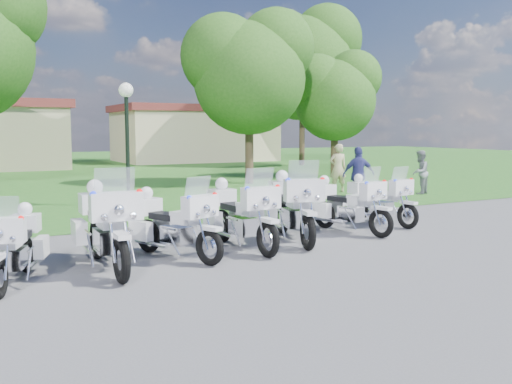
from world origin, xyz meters
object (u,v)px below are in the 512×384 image
motorcycle_3 (172,223)px  motorcycle_4 (240,214)px  motorcycle_7 (378,199)px  bystander_c (359,175)px  motorcycle_2 (105,225)px  bystander_b (420,173)px  motorcycle_1 (15,244)px  lamp_post (127,113)px  bystander_a (338,168)px  motorcycle_5 (292,206)px  motorcycle_6 (347,204)px

motorcycle_3 → motorcycle_4: bearing=165.2°
motorcycle_7 → bystander_c: (2.09, 3.47, 0.28)m
motorcycle_4 → motorcycle_7: 4.50m
motorcycle_2 → bystander_b: motorcycle_2 is taller
motorcycle_1 → motorcycle_2: (1.45, 0.27, 0.15)m
bystander_b → lamp_post: bearing=-37.7°
bystander_c → bystander_b: bearing=-146.4°
motorcycle_7 → motorcycle_4: bearing=4.3°
motorcycle_4 → bystander_c: bystander_c is taller
motorcycle_4 → bystander_a: bearing=-140.2°
motorcycle_1 → bystander_c: (10.68, 5.18, 0.31)m
motorcycle_3 → motorcycle_5: size_ratio=0.85×
motorcycle_4 → motorcycle_5: 1.38m
bystander_a → bystander_c: size_ratio=1.00×
motorcycle_6 → motorcycle_2: bearing=-4.2°
motorcycle_3 → bystander_c: bystander_c is taller
bystander_a → bystander_b: 2.97m
motorcycle_5 → motorcycle_2: bearing=24.0°
motorcycle_4 → bystander_a: (7.74, 7.33, 0.21)m
bystander_c → motorcycle_1: bearing=44.6°
motorcycle_2 → motorcycle_5: (4.12, 0.65, -0.01)m
motorcycle_5 → lamp_post: size_ratio=0.68×
motorcycle_4 → bystander_c: 7.88m
motorcycle_5 → bystander_c: (5.11, 4.26, 0.17)m
motorcycle_5 → bystander_c: bearing=-125.2°
motorcycle_6 → lamp_post: bearing=-77.1°
motorcycle_3 → lamp_post: (1.21, 7.38, 2.22)m
motorcycle_1 → bystander_c: size_ratio=1.13×
motorcycle_4 → lamp_post: size_ratio=0.65×
motorcycle_3 → bystander_a: size_ratio=1.21×
motorcycle_3 → motorcycle_7: motorcycle_3 is taller
bystander_a → motorcycle_6: bearing=71.2°
motorcycle_6 → bystander_b: bearing=-157.5°
bystander_b → bystander_a: bearing=-67.9°
motorcycle_1 → motorcycle_6: size_ratio=0.90×
motorcycle_3 → lamp_post: size_ratio=0.58×
motorcycle_5 → motorcycle_7: motorcycle_5 is taller
motorcycle_3 → motorcycle_6: motorcycle_3 is taller
motorcycle_1 → lamp_post: lamp_post is taller
motorcycle_3 → motorcycle_7: bearing=169.6°
lamp_post → bystander_b: (10.29, -1.77, -2.08)m
motorcycle_1 → bystander_a: 14.40m
bystander_b → bystander_c: size_ratio=0.88×
motorcycle_3 → motorcycle_6: (4.47, 0.64, -0.00)m
motorcycle_3 → motorcycle_5: bearing=166.3°
motorcycle_3 → bystander_b: bystander_b is taller
motorcycle_1 → motorcycle_5: (5.57, 0.92, 0.14)m
lamp_post → motorcycle_3: bearing=-99.3°
motorcycle_6 → motorcycle_7: size_ratio=1.04×
motorcycle_3 → motorcycle_7: 5.99m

